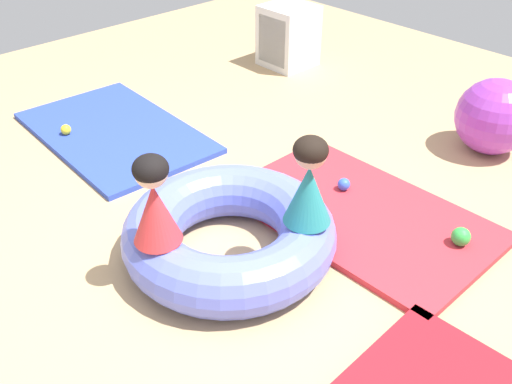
# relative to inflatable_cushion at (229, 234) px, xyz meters

# --- Properties ---
(ground_plane) EXTENTS (8.00, 8.00, 0.00)m
(ground_plane) POSITION_rel_inflatable_cushion_xyz_m (0.09, 0.02, -0.16)
(ground_plane) COLOR tan
(gym_mat_front) EXTENTS (1.58, 0.98, 0.04)m
(gym_mat_front) POSITION_rel_inflatable_cushion_xyz_m (0.27, 0.83, -0.14)
(gym_mat_front) COLOR red
(gym_mat_front) RESTS_ON ground
(gym_mat_near_right) EXTENTS (1.59, 1.03, 0.04)m
(gym_mat_near_right) POSITION_rel_inflatable_cushion_xyz_m (-1.67, 0.30, -0.14)
(gym_mat_near_right) COLOR #2D47B7
(gym_mat_near_right) RESTS_ON ground
(inflatable_cushion) EXTENTS (1.17, 1.17, 0.31)m
(inflatable_cushion) POSITION_rel_inflatable_cushion_xyz_m (0.00, 0.00, 0.00)
(inflatable_cushion) COLOR #6070E5
(inflatable_cushion) RESTS_ON ground
(child_in_red) EXTENTS (0.31, 0.31, 0.48)m
(child_in_red) POSITION_rel_inflatable_cushion_xyz_m (-0.05, -0.41, 0.39)
(child_in_red) COLOR red
(child_in_red) RESTS_ON inflatable_cushion
(child_in_teal) EXTENTS (0.25, 0.25, 0.49)m
(child_in_teal) POSITION_rel_inflatable_cushion_xyz_m (0.34, 0.24, 0.39)
(child_in_teal) COLOR teal
(child_in_teal) RESTS_ON inflatable_cushion
(play_ball_yellow) EXTENTS (0.08, 0.08, 0.08)m
(play_ball_yellow) POSITION_rel_inflatable_cushion_xyz_m (-1.86, 0.00, -0.08)
(play_ball_yellow) COLOR yellow
(play_ball_yellow) RESTS_ON gym_mat_near_right
(play_ball_blue) EXTENTS (0.08, 0.08, 0.08)m
(play_ball_blue) POSITION_rel_inflatable_cushion_xyz_m (0.04, 0.93, -0.08)
(play_ball_blue) COLOR blue
(play_ball_blue) RESTS_ON gym_mat_front
(play_ball_green) EXTENTS (0.11, 0.11, 0.11)m
(play_ball_green) POSITION_rel_inflatable_cushion_xyz_m (0.84, 0.98, -0.06)
(play_ball_green) COLOR green
(play_ball_green) RESTS_ON gym_mat_front
(exercise_ball_large) EXTENTS (0.54, 0.54, 0.54)m
(exercise_ball_large) POSITION_rel_inflatable_cushion_xyz_m (0.37, 2.15, 0.11)
(exercise_ball_large) COLOR purple
(exercise_ball_large) RESTS_ON ground
(storage_cube) EXTENTS (0.44, 0.44, 0.56)m
(storage_cube) POSITION_rel_inflatable_cushion_xyz_m (-1.78, 2.25, 0.12)
(storage_cube) COLOR silver
(storage_cube) RESTS_ON ground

